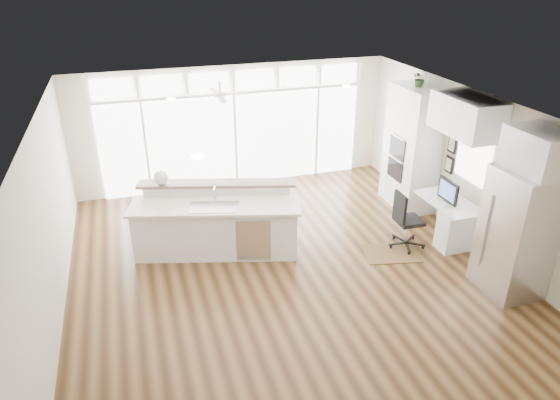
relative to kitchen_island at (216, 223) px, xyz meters
name	(u,v)px	position (x,y,z in m)	size (l,w,h in m)	color
floor	(291,276)	(1.01, -1.09, -0.59)	(7.00, 8.00, 0.02)	#3B2512
ceiling	(293,116)	(1.01, -1.09, 2.12)	(7.00, 8.00, 0.02)	white
wall_back	(234,127)	(1.01, 2.91, 0.77)	(7.00, 0.04, 2.70)	beige
wall_front	(444,400)	(1.01, -5.09, 0.77)	(7.00, 0.04, 2.70)	beige
wall_left	(45,236)	(-2.49, -1.09, 0.77)	(0.04, 8.00, 2.70)	beige
wall_right	(484,175)	(4.51, -1.09, 0.77)	(0.04, 8.00, 2.70)	beige
glass_wall	(235,140)	(1.01, 2.85, 0.47)	(5.80, 0.06, 2.08)	white
transom_row	(233,81)	(1.01, 2.85, 1.80)	(5.90, 0.06, 0.40)	white
desk_window	(473,158)	(4.47, -0.79, 0.97)	(0.04, 0.85, 0.85)	white
ceiling_fan	(220,90)	(0.51, 1.71, 1.90)	(1.16, 1.16, 0.32)	white
recessed_lights	(288,114)	(1.01, -0.89, 2.10)	(3.40, 3.00, 0.02)	#F1E6CC
oven_cabinet	(412,148)	(4.18, 0.71, 0.67)	(0.64, 1.20, 2.50)	white
desk_nook	(447,220)	(4.14, -0.79, -0.20)	(0.72, 1.30, 0.76)	white
upper_cabinets	(466,115)	(4.18, -0.79, 1.77)	(0.64, 1.30, 0.64)	white
refrigerator	(517,233)	(4.12, -2.44, 0.42)	(0.76, 0.90, 2.00)	silver
fridge_cabinet	(540,151)	(4.18, -2.44, 1.72)	(0.64, 0.90, 0.60)	white
framed_photos	(451,155)	(4.47, -0.17, 0.82)	(0.06, 0.22, 0.80)	black
kitchen_island	(216,223)	(0.00, 0.00, 0.00)	(2.90, 1.09, 1.15)	white
rug	(391,253)	(2.92, -0.98, -0.57)	(0.95, 0.68, 0.01)	#372411
office_chair	(409,220)	(3.30, -0.83, -0.04)	(0.55, 0.51, 1.06)	black
fishbowl	(161,177)	(-0.80, 0.64, 0.70)	(0.26, 0.26, 0.26)	silver
monitor	(448,191)	(4.06, -0.79, 0.41)	(0.09, 0.53, 0.44)	black
keyboard	(438,203)	(3.89, -0.79, 0.19)	(0.13, 0.35, 0.02)	white
potted_plant	(420,80)	(4.18, 0.71, 2.05)	(0.29, 0.32, 0.25)	#2D5524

